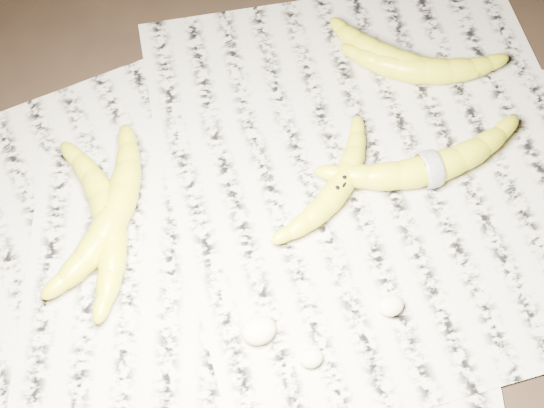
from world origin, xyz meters
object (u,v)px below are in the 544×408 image
object	(u,v)px
banana_center	(339,187)
banana_taped	(430,168)
banana_upper_a	(424,69)
banana_left_a	(109,219)
banana_upper_b	(396,60)
banana_left_b	(114,214)

from	to	relation	value
banana_center	banana_taped	world-z (taller)	banana_taped
banana_upper_a	banana_left_a	bearing A→B (deg)	-145.18
banana_center	banana_taped	bearing A→B (deg)	-45.64
banana_left_a	banana_taped	world-z (taller)	banana_taped
banana_center	banana_taped	xyz separation A→B (m)	(0.12, -0.02, 0.00)
banana_center	banana_upper_b	distance (m)	0.22
banana_taped	banana_upper_a	distance (m)	0.16
banana_center	banana_upper_b	world-z (taller)	banana_upper_b
banana_left_a	banana_upper_b	xyz separation A→B (m)	(0.44, 0.10, -0.00)
banana_left_a	banana_left_b	distance (m)	0.01
banana_left_b	banana_center	bearing A→B (deg)	-64.58
banana_left_a	banana_upper_b	world-z (taller)	same
banana_left_b	banana_upper_b	size ratio (longest dim) A/B	1.14
banana_upper_b	banana_upper_a	bearing A→B (deg)	2.29
banana_left_a	banana_center	bearing A→B (deg)	-96.54
banana_upper_b	banana_center	bearing A→B (deg)	-87.54
banana_taped	banana_upper_a	world-z (taller)	banana_taped
banana_center	banana_left_b	bearing A→B (deg)	130.05
banana_taped	banana_upper_b	world-z (taller)	banana_taped
banana_center	banana_taped	distance (m)	0.12
banana_taped	banana_left_b	bearing A→B (deg)	172.67
banana_left_a	banana_taped	size ratio (longest dim) A/B	0.90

